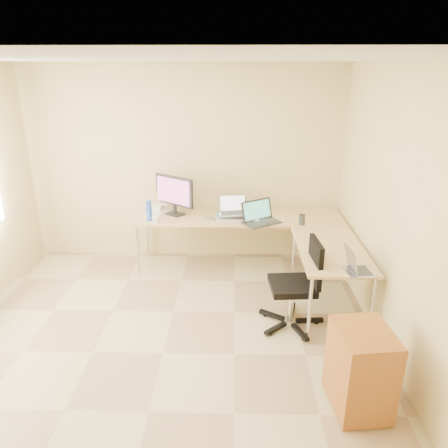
{
  "coord_description": "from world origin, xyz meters",
  "views": [
    {
      "loc": [
        0.65,
        -3.27,
        2.56
      ],
      "look_at": [
        0.55,
        1.1,
        0.9
      ],
      "focal_mm": 33.65,
      "sensor_mm": 36.0,
      "label": 1
    }
  ],
  "objects_px": {
    "desk_main": "(239,242)",
    "desk_fan": "(166,200)",
    "keyboard": "(235,219)",
    "mug": "(156,220)",
    "cabinet": "(361,369)",
    "laptop_center": "(233,206)",
    "laptop_return": "(361,262)",
    "desk_return": "(328,278)",
    "monitor": "(174,196)",
    "office_chair": "(292,282)",
    "laptop_black": "(262,213)",
    "water_bottle": "(149,211)"
  },
  "relations": [
    {
      "from": "desk_main",
      "to": "desk_fan",
      "type": "distance_m",
      "value": 1.12
    },
    {
      "from": "keyboard",
      "to": "mug",
      "type": "distance_m",
      "value": 0.99
    },
    {
      "from": "cabinet",
      "to": "laptop_center",
      "type": "bearing_deg",
      "value": 105.88
    },
    {
      "from": "keyboard",
      "to": "laptop_return",
      "type": "relative_size",
      "value": 1.58
    },
    {
      "from": "laptop_return",
      "to": "desk_return",
      "type": "bearing_deg",
      "value": 8.5
    },
    {
      "from": "monitor",
      "to": "desk_fan",
      "type": "distance_m",
      "value": 0.25
    },
    {
      "from": "desk_main",
      "to": "mug",
      "type": "height_order",
      "value": "mug"
    },
    {
      "from": "desk_main",
      "to": "keyboard",
      "type": "xyz_separation_m",
      "value": [
        -0.05,
        -0.15,
        0.38
      ]
    },
    {
      "from": "monitor",
      "to": "keyboard",
      "type": "bearing_deg",
      "value": 22.11
    },
    {
      "from": "desk_main",
      "to": "laptop_return",
      "type": "bearing_deg",
      "value": -54.07
    },
    {
      "from": "desk_main",
      "to": "desk_return",
      "type": "height_order",
      "value": "same"
    },
    {
      "from": "laptop_center",
      "to": "office_chair",
      "type": "relative_size",
      "value": 0.37
    },
    {
      "from": "monitor",
      "to": "desk_fan",
      "type": "relative_size",
      "value": 2.08
    },
    {
      "from": "keyboard",
      "to": "desk_fan",
      "type": "height_order",
      "value": "desk_fan"
    },
    {
      "from": "desk_fan",
      "to": "desk_return",
      "type": "bearing_deg",
      "value": -14.59
    },
    {
      "from": "keyboard",
      "to": "mug",
      "type": "relative_size",
      "value": 4.99
    },
    {
      "from": "laptop_black",
      "to": "office_chair",
      "type": "height_order",
      "value": "laptop_black"
    },
    {
      "from": "mug",
      "to": "water_bottle",
      "type": "xyz_separation_m",
      "value": [
        -0.1,
        0.1,
        0.08
      ]
    },
    {
      "from": "desk_return",
      "to": "cabinet",
      "type": "relative_size",
      "value": 1.88
    },
    {
      "from": "laptop_center",
      "to": "laptop_black",
      "type": "height_order",
      "value": "laptop_center"
    },
    {
      "from": "desk_return",
      "to": "mug",
      "type": "relative_size",
      "value": 13.31
    },
    {
      "from": "keyboard",
      "to": "laptop_return",
      "type": "height_order",
      "value": "laptop_return"
    },
    {
      "from": "office_chair",
      "to": "keyboard",
      "type": "bearing_deg",
      "value": 111.49
    },
    {
      "from": "desk_main",
      "to": "office_chair",
      "type": "height_order",
      "value": "office_chair"
    },
    {
      "from": "keyboard",
      "to": "desk_main",
      "type": "bearing_deg",
      "value": 64.05
    },
    {
      "from": "water_bottle",
      "to": "mug",
      "type": "bearing_deg",
      "value": -46.42
    },
    {
      "from": "monitor",
      "to": "laptop_black",
      "type": "height_order",
      "value": "monitor"
    },
    {
      "from": "desk_return",
      "to": "laptop_black",
      "type": "distance_m",
      "value": 1.14
    },
    {
      "from": "water_bottle",
      "to": "desk_main",
      "type": "bearing_deg",
      "value": 9.73
    },
    {
      "from": "laptop_return",
      "to": "monitor",
      "type": "bearing_deg",
      "value": 44.33
    },
    {
      "from": "laptop_black",
      "to": "mug",
      "type": "height_order",
      "value": "laptop_black"
    },
    {
      "from": "desk_return",
      "to": "monitor",
      "type": "bearing_deg",
      "value": 150.29
    },
    {
      "from": "desk_return",
      "to": "desk_fan",
      "type": "xyz_separation_m",
      "value": [
        -1.95,
        1.2,
        0.51
      ]
    },
    {
      "from": "desk_return",
      "to": "keyboard",
      "type": "bearing_deg",
      "value": 140.21
    },
    {
      "from": "cabinet",
      "to": "monitor",
      "type": "bearing_deg",
      "value": 118.21
    },
    {
      "from": "mug",
      "to": "desk_main",
      "type": "bearing_deg",
      "value": 16.16
    },
    {
      "from": "mug",
      "to": "cabinet",
      "type": "bearing_deg",
      "value": -48.02
    },
    {
      "from": "desk_return",
      "to": "monitor",
      "type": "xyz_separation_m",
      "value": [
        -1.81,
        1.03,
        0.62
      ]
    },
    {
      "from": "desk_return",
      "to": "office_chair",
      "type": "relative_size",
      "value": 1.36
    },
    {
      "from": "desk_return",
      "to": "laptop_return",
      "type": "height_order",
      "value": "laptop_return"
    },
    {
      "from": "desk_fan",
      "to": "laptop_black",
      "type": "bearing_deg",
      "value": -3.03
    },
    {
      "from": "desk_return",
      "to": "water_bottle",
      "type": "distance_m",
      "value": 2.3
    },
    {
      "from": "desk_main",
      "to": "laptop_return",
      "type": "height_order",
      "value": "laptop_return"
    },
    {
      "from": "desk_main",
      "to": "keyboard",
      "type": "bearing_deg",
      "value": -108.57
    },
    {
      "from": "laptop_black",
      "to": "desk_fan",
      "type": "xyz_separation_m",
      "value": [
        -1.25,
        0.46,
        0.01
      ]
    },
    {
      "from": "laptop_return",
      "to": "keyboard",
      "type": "bearing_deg",
      "value": 33.19
    },
    {
      "from": "mug",
      "to": "laptop_return",
      "type": "xyz_separation_m",
      "value": [
        2.15,
        -1.26,
        0.06
      ]
    },
    {
      "from": "water_bottle",
      "to": "desk_return",
      "type": "bearing_deg",
      "value": -21.01
    },
    {
      "from": "keyboard",
      "to": "water_bottle",
      "type": "height_order",
      "value": "water_bottle"
    },
    {
      "from": "desk_main",
      "to": "desk_return",
      "type": "relative_size",
      "value": 2.04
    }
  ]
}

